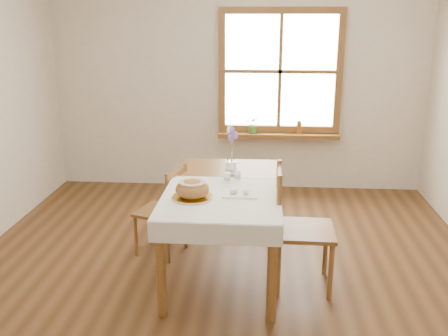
# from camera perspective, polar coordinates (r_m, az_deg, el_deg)

# --- Properties ---
(ground) EXTENTS (5.00, 5.00, 0.00)m
(ground) POSITION_cam_1_polar(r_m,az_deg,el_deg) (4.12, -0.33, -13.31)
(ground) COLOR brown
(ground) RESTS_ON ground
(room_walls) EXTENTS (4.60, 5.10, 2.65)m
(room_walls) POSITION_cam_1_polar(r_m,az_deg,el_deg) (3.58, -0.38, 11.04)
(room_walls) COLOR #EDE4CD
(room_walls) RESTS_ON ground
(window) EXTENTS (1.46, 0.08, 1.46)m
(window) POSITION_cam_1_polar(r_m,az_deg,el_deg) (6.05, 6.42, 10.91)
(window) COLOR brown
(window) RESTS_ON ground
(window_sill) EXTENTS (1.46, 0.20, 0.05)m
(window_sill) POSITION_cam_1_polar(r_m,az_deg,el_deg) (6.11, 6.21, 3.73)
(window_sill) COLOR brown
(window_sill) RESTS_ON ground
(dining_table) EXTENTS (0.90, 1.60, 0.75)m
(dining_table) POSITION_cam_1_polar(r_m,az_deg,el_deg) (4.11, -0.00, -3.14)
(dining_table) COLOR brown
(dining_table) RESTS_ON ground
(table_linen) EXTENTS (0.91, 0.99, 0.01)m
(table_linen) POSITION_cam_1_polar(r_m,az_deg,el_deg) (3.79, -0.35, -3.43)
(table_linen) COLOR white
(table_linen) RESTS_ON dining_table
(chair_left) EXTENTS (0.50, 0.49, 0.82)m
(chair_left) POSITION_cam_1_polar(r_m,az_deg,el_deg) (4.52, -7.29, -4.78)
(chair_left) COLOR brown
(chair_left) RESTS_ON ground
(chair_right) EXTENTS (0.49, 0.47, 0.99)m
(chair_right) POSITION_cam_1_polar(r_m,az_deg,el_deg) (3.96, 9.18, -6.84)
(chair_right) COLOR brown
(chair_right) RESTS_ON ground
(bread_plate) EXTENTS (0.37, 0.37, 0.02)m
(bread_plate) POSITION_cam_1_polar(r_m,az_deg,el_deg) (3.77, -3.62, -3.35)
(bread_plate) COLOR white
(bread_plate) RESTS_ON table_linen
(bread_loaf) EXTENTS (0.26, 0.26, 0.14)m
(bread_loaf) POSITION_cam_1_polar(r_m,az_deg,el_deg) (3.75, -3.64, -2.23)
(bread_loaf) COLOR #A07438
(bread_loaf) RESTS_ON bread_plate
(egg_napkin) EXTENTS (0.27, 0.23, 0.01)m
(egg_napkin) POSITION_cam_1_polar(r_m,az_deg,el_deg) (3.86, 1.90, -2.91)
(egg_napkin) COLOR white
(egg_napkin) RESTS_ON table_linen
(eggs) EXTENTS (0.21, 0.19, 0.04)m
(eggs) POSITION_cam_1_polar(r_m,az_deg,el_deg) (3.85, 1.90, -2.51)
(eggs) COLOR white
(eggs) RESTS_ON egg_napkin
(salt_shaker) EXTENTS (0.06, 0.06, 0.10)m
(salt_shaker) POSITION_cam_1_polar(r_m,az_deg,el_deg) (4.08, 0.37, -1.10)
(salt_shaker) COLOR white
(salt_shaker) RESTS_ON table_linen
(pepper_shaker) EXTENTS (0.07, 0.07, 0.10)m
(pepper_shaker) POSITION_cam_1_polar(r_m,az_deg,el_deg) (4.14, 1.53, -0.84)
(pepper_shaker) COLOR white
(pepper_shaker) RESTS_ON table_linen
(flower_vase) EXTENTS (0.12, 0.12, 0.11)m
(flower_vase) POSITION_cam_1_polar(r_m,az_deg,el_deg) (4.36, 0.79, -0.04)
(flower_vase) COLOR white
(flower_vase) RESTS_ON dining_table
(lavender_bouquet) EXTENTS (0.17, 0.17, 0.32)m
(lavender_bouquet) POSITION_cam_1_polar(r_m,az_deg,el_deg) (4.30, 0.80, 2.66)
(lavender_bouquet) COLOR #78599E
(lavender_bouquet) RESTS_ON flower_vase
(potted_plant) EXTENTS (0.24, 0.25, 0.16)m
(potted_plant) POSITION_cam_1_polar(r_m,az_deg,el_deg) (6.08, 3.38, 4.78)
(potted_plant) COLOR #447A31
(potted_plant) RESTS_ON window_sill
(amber_bottle) EXTENTS (0.08, 0.08, 0.17)m
(amber_bottle) POSITION_cam_1_polar(r_m,az_deg,el_deg) (6.10, 8.57, 4.66)
(amber_bottle) COLOR #A35E1E
(amber_bottle) RESTS_ON window_sill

